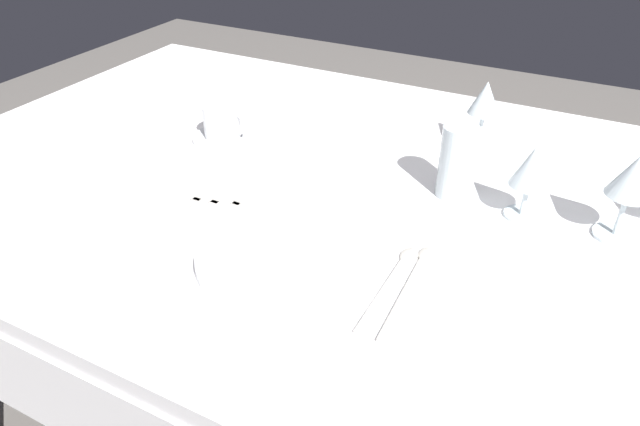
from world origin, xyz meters
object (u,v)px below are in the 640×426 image
(dinner_plate, at_px, (285,256))
(drink_tumbler, at_px, (457,162))
(wine_glass_centre, at_px, (485,103))
(wine_glass_right, at_px, (633,180))
(fork_inner, at_px, (195,218))
(spoon_soup, at_px, (395,277))
(spoon_dessert, at_px, (414,279))
(fork_salad, at_px, (176,217))
(fork_outer, at_px, (213,222))
(wine_glass_far, at_px, (532,170))
(coffee_cup_left, at_px, (223,121))

(dinner_plate, relative_size, drink_tumbler, 2.02)
(wine_glass_centre, height_order, wine_glass_right, wine_glass_right)
(dinner_plate, distance_m, fork_inner, 0.20)
(spoon_soup, bearing_deg, spoon_dessert, 18.01)
(spoon_dessert, bearing_deg, fork_salad, -175.86)
(dinner_plate, xyz_separation_m, fork_outer, (-0.16, 0.03, -0.01))
(fork_outer, distance_m, wine_glass_far, 0.54)
(dinner_plate, distance_m, spoon_dessert, 0.20)
(wine_glass_far, bearing_deg, coffee_cup_left, 179.05)
(drink_tumbler, bearing_deg, wine_glass_far, -7.54)
(dinner_plate, bearing_deg, drink_tumbler, 61.07)
(spoon_dessert, height_order, coffee_cup_left, coffee_cup_left)
(dinner_plate, height_order, spoon_dessert, dinner_plate)
(wine_glass_right, bearing_deg, coffee_cup_left, 179.96)
(fork_outer, relative_size, wine_glass_centre, 1.52)
(spoon_soup, bearing_deg, dinner_plate, -166.72)
(fork_salad, height_order, wine_glass_right, wine_glass_right)
(spoon_dessert, distance_m, drink_tumbler, 0.28)
(dinner_plate, relative_size, wine_glass_right, 1.82)
(fork_outer, relative_size, drink_tumbler, 1.65)
(fork_salad, distance_m, wine_glass_centre, 0.65)
(coffee_cup_left, relative_size, wine_glass_right, 0.68)
(coffee_cup_left, bearing_deg, wine_glass_right, -0.04)
(spoon_dessert, xyz_separation_m, wine_glass_centre, (-0.03, 0.48, 0.10))
(wine_glass_right, distance_m, wine_glass_far, 0.15)
(fork_inner, height_order, wine_glass_centre, wine_glass_centre)
(wine_glass_centre, relative_size, drink_tumbler, 1.09)
(coffee_cup_left, bearing_deg, wine_glass_far, -0.95)
(fork_outer, bearing_deg, wine_glass_centre, 56.08)
(fork_inner, xyz_separation_m, drink_tumbler, (0.37, 0.29, 0.07))
(fork_salad, distance_m, spoon_soup, 0.40)
(spoon_soup, xyz_separation_m, spoon_dessert, (0.03, 0.01, 0.00))
(fork_outer, height_order, spoon_soup, spoon_soup)
(spoon_dessert, bearing_deg, wine_glass_centre, 93.37)
(wine_glass_right, bearing_deg, spoon_soup, -136.48)
(fork_inner, distance_m, fork_salad, 0.03)
(spoon_dessert, bearing_deg, drink_tumbler, 94.46)
(spoon_soup, bearing_deg, fork_inner, -178.36)
(fork_inner, xyz_separation_m, wine_glass_far, (0.50, 0.27, 0.09))
(drink_tumbler, bearing_deg, spoon_dessert, -85.54)
(wine_glass_right, xyz_separation_m, wine_glass_far, (-0.15, -0.01, -0.01))
(wine_glass_right, bearing_deg, fork_salad, -156.86)
(fork_inner, height_order, fork_salad, same)
(fork_salad, relative_size, spoon_dessert, 0.94)
(spoon_dessert, xyz_separation_m, wine_glass_far, (0.11, 0.25, 0.09))
(fork_outer, xyz_separation_m, coffee_cup_left, (-0.17, 0.28, 0.04))
(fork_inner, bearing_deg, fork_salad, -160.77)
(fork_salad, distance_m, coffee_cup_left, 0.31)
(spoon_soup, bearing_deg, wine_glass_right, 43.52)
(fork_outer, bearing_deg, wine_glass_right, 24.14)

